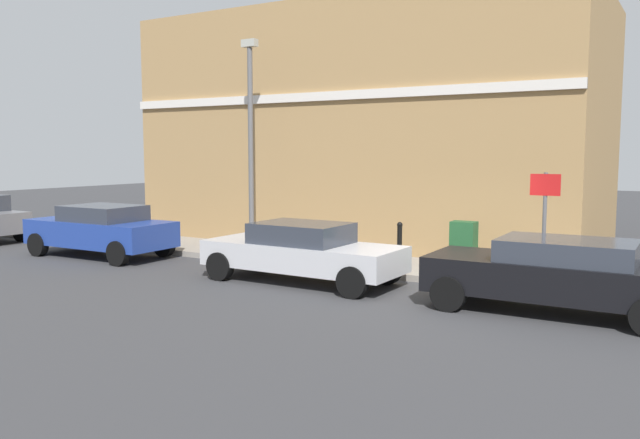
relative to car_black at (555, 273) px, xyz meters
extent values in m
plane|color=#38383A|center=(0.41, 2.13, -0.72)|extent=(80.00, 80.00, 0.00)
cube|color=gray|center=(2.45, 8.13, -0.65)|extent=(2.32, 30.00, 0.15)
cube|color=#9E7A4C|center=(7.03, 6.96, 2.82)|extent=(6.84, 13.65, 7.08)
cube|color=silver|center=(3.57, 6.96, 3.65)|extent=(0.12, 13.65, 0.24)
cube|color=black|center=(0.00, 0.05, -0.09)|extent=(1.74, 4.38, 0.63)
cube|color=#2D333D|center=(0.00, -0.18, 0.41)|extent=(1.51, 2.27, 0.41)
cylinder|color=black|center=(-0.81, 1.67, -0.40)|extent=(0.23, 0.64, 0.64)
cylinder|color=black|center=(0.79, 1.69, -0.40)|extent=(0.23, 0.64, 0.64)
cube|color=#B7B7BC|center=(0.02, 5.32, -0.13)|extent=(1.74, 4.50, 0.56)
cube|color=#2D333D|center=(0.02, 5.33, 0.36)|extent=(1.50, 2.02, 0.46)
cylinder|color=black|center=(-0.74, 7.02, -0.40)|extent=(0.23, 0.64, 0.64)
cylinder|color=black|center=(0.83, 6.99, -0.40)|extent=(0.23, 0.64, 0.64)
cylinder|color=black|center=(-0.79, 3.64, -0.40)|extent=(0.23, 0.64, 0.64)
cylinder|color=black|center=(0.77, 3.62, -0.40)|extent=(0.23, 0.64, 0.64)
cube|color=navy|center=(0.16, 11.96, -0.06)|extent=(1.81, 4.23, 0.68)
cube|color=#2D333D|center=(0.17, 11.82, 0.47)|extent=(1.57, 2.03, 0.43)
cylinder|color=black|center=(-0.68, 13.50, -0.40)|extent=(0.23, 0.64, 0.64)
cylinder|color=black|center=(0.96, 13.52, -0.40)|extent=(0.23, 0.64, 0.64)
cylinder|color=black|center=(-0.63, 10.39, -0.40)|extent=(0.23, 0.64, 0.64)
cylinder|color=black|center=(1.01, 10.42, -0.40)|extent=(0.23, 0.64, 0.64)
cylinder|color=black|center=(0.89, 16.54, -0.40)|extent=(0.23, 0.64, 0.64)
cube|color=#1E4C28|center=(2.28, 2.42, 0.00)|extent=(0.40, 0.55, 1.15)
cube|color=#333333|center=(2.28, 2.42, -0.53)|extent=(0.46, 0.61, 0.08)
cylinder|color=black|center=(2.38, 4.04, -0.10)|extent=(0.12, 0.12, 0.95)
sphere|color=black|center=(2.38, 4.04, 0.40)|extent=(0.14, 0.14, 0.14)
cylinder|color=black|center=(1.54, 5.37, -0.10)|extent=(0.12, 0.12, 0.95)
sphere|color=black|center=(1.54, 5.37, 0.40)|extent=(0.14, 0.14, 0.14)
cylinder|color=#59595B|center=(1.76, 0.57, 0.58)|extent=(0.08, 0.08, 2.30)
cube|color=white|center=(1.74, 0.57, 1.48)|extent=(0.03, 0.56, 0.40)
cube|color=red|center=(1.73, 0.57, 1.48)|extent=(0.01, 0.60, 0.44)
cylinder|color=#59595B|center=(2.44, 8.51, 2.18)|extent=(0.14, 0.14, 5.50)
cube|color=#A5A599|center=(2.44, 8.51, 5.05)|extent=(0.20, 0.44, 0.20)
camera|label=1|loc=(-11.78, -2.16, 2.14)|focal=36.13mm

